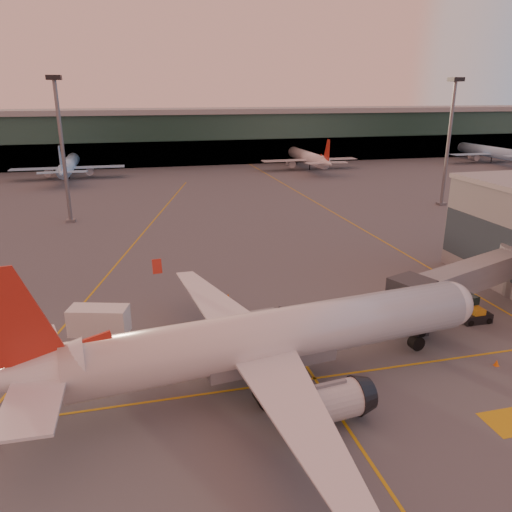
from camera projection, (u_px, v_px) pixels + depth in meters
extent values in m
plane|color=#4C4F54|center=(274.00, 424.00, 36.19)|extent=(600.00, 600.00, 0.00)
cube|color=gold|center=(257.00, 387.00, 40.79)|extent=(80.00, 0.25, 0.01)
cube|color=gold|center=(128.00, 251.00, 75.28)|extent=(31.30, 115.98, 0.01)
cube|color=gold|center=(317.00, 203.00, 107.60)|extent=(0.25, 160.00, 0.01)
cube|color=gold|center=(391.00, 493.00, 29.99)|extent=(0.25, 30.00, 0.01)
cube|color=#19382D|center=(155.00, 139.00, 164.37)|extent=(400.00, 18.00, 16.00)
cube|color=gray|center=(153.00, 111.00, 161.60)|extent=(400.00, 20.00, 1.60)
cube|color=black|center=(157.00, 154.00, 157.80)|extent=(400.00, 1.00, 8.00)
cube|color=#2D3D47|center=(501.00, 251.00, 58.88)|extent=(0.30, 21.60, 6.00)
cylinder|color=slate|center=(63.00, 153.00, 88.35)|extent=(0.70, 0.70, 25.00)
cube|color=black|center=(54.00, 77.00, 84.36)|extent=(2.40, 2.40, 0.80)
cube|color=slate|center=(71.00, 221.00, 92.20)|extent=(1.60, 1.60, 0.50)
cylinder|color=slate|center=(448.00, 145.00, 102.13)|extent=(0.70, 0.70, 25.00)
cube|color=black|center=(456.00, 79.00, 98.14)|extent=(2.40, 2.40, 0.80)
cube|color=slate|center=(441.00, 204.00, 105.98)|extent=(1.60, 1.60, 0.50)
cylinder|color=silver|center=(282.00, 334.00, 40.27)|extent=(33.87, 8.22, 4.31)
sphere|color=silver|center=(449.00, 304.00, 45.97)|extent=(4.23, 4.23, 4.23)
cube|color=black|center=(460.00, 297.00, 46.21)|extent=(2.26, 3.01, 0.75)
cone|color=silver|center=(28.00, 376.00, 33.77)|extent=(7.80, 4.93, 4.10)
cube|color=silver|center=(32.00, 404.00, 30.61)|extent=(3.64, 7.04, 0.22)
cylinder|color=silver|center=(330.00, 402.00, 35.48)|extent=(4.80, 3.31, 2.80)
cylinder|color=black|center=(267.00, 395.00, 38.00)|extent=(2.10, 1.73, 1.94)
cylinder|color=black|center=(267.00, 388.00, 37.81)|extent=(0.39, 0.39, 1.19)
cube|color=silver|center=(36.00, 349.00, 37.15)|extent=(5.14, 7.62, 0.22)
cylinder|color=silver|center=(262.00, 325.00, 47.10)|extent=(4.80, 3.31, 2.80)
cylinder|color=black|center=(243.00, 360.00, 42.97)|extent=(2.10, 1.73, 1.94)
cylinder|color=black|center=(242.00, 354.00, 42.78)|extent=(0.39, 0.39, 1.19)
cube|color=slate|center=(268.00, 352.00, 40.29)|extent=(10.98, 4.68, 1.73)
cylinder|color=black|center=(416.00, 343.00, 45.90)|extent=(1.45, 1.02, 1.36)
cube|color=slate|center=(470.00, 276.00, 52.11)|extent=(19.06, 9.30, 2.70)
cube|color=#2D3035|center=(411.00, 294.00, 47.51)|extent=(4.38, 4.38, 3.00)
cube|color=#2D3035|center=(416.00, 321.00, 49.76)|extent=(1.60, 2.40, 2.40)
cylinder|color=black|center=(422.00, 333.00, 49.00)|extent=(0.80, 0.40, 0.80)
cylinder|color=black|center=(410.00, 323.00, 51.02)|extent=(0.80, 0.40, 0.80)
cylinder|color=slate|center=(466.00, 302.00, 53.04)|extent=(0.50, 0.50, 3.31)
cube|color=red|center=(104.00, 341.00, 46.72)|extent=(3.44, 2.94, 1.38)
cube|color=silver|center=(99.00, 320.00, 46.05)|extent=(5.75, 3.70, 2.57)
cylinder|color=black|center=(83.00, 349.00, 45.82)|extent=(0.88, 0.54, 0.83)
cylinder|color=black|center=(118.00, 350.00, 45.70)|extent=(0.88, 0.54, 0.83)
cube|color=black|center=(475.00, 317.00, 52.09)|extent=(3.07, 1.63, 0.99)
cube|color=#C28318|center=(476.00, 312.00, 51.88)|extent=(1.27, 1.45, 0.81)
cylinder|color=black|center=(471.00, 323.00, 51.23)|extent=(0.63, 0.27, 0.63)
cylinder|color=black|center=(489.00, 321.00, 51.74)|extent=(0.63, 0.27, 0.63)
cone|color=orange|center=(497.00, 363.00, 43.81)|extent=(0.46, 0.46, 0.58)
cube|color=orange|center=(496.00, 365.00, 43.90)|extent=(0.40, 0.40, 0.03)
cone|color=orange|center=(228.00, 296.00, 58.06)|extent=(0.46, 0.46, 0.58)
cube|color=orange|center=(228.00, 298.00, 58.15)|extent=(0.39, 0.39, 0.03)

